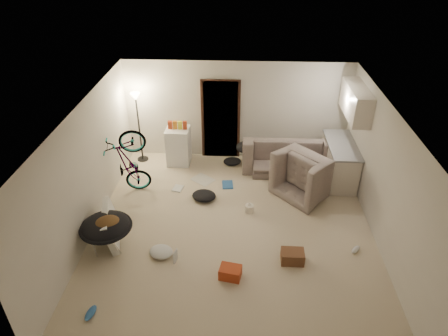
{
  "coord_description": "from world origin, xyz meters",
  "views": [
    {
      "loc": [
        0.13,
        -6.14,
        5.21
      ],
      "look_at": [
        -0.2,
        0.6,
        1.06
      ],
      "focal_mm": 32.0,
      "sensor_mm": 36.0,
      "label": 1
    }
  ],
  "objects_px": {
    "bicycle": "(131,176)",
    "saucer_chair": "(107,231)",
    "mini_fridge": "(179,146)",
    "drink_case_a": "(292,257)",
    "drink_case_b": "(230,272)",
    "floor_lamp": "(137,113)",
    "tv_box": "(111,225)",
    "kitchen_counter": "(339,162)",
    "juicer": "(249,208)",
    "armchair": "(311,176)",
    "sofa": "(286,156)"
  },
  "relations": [
    {
      "from": "mini_fridge",
      "to": "juicer",
      "type": "distance_m",
      "value": 2.67
    },
    {
      "from": "bicycle",
      "to": "juicer",
      "type": "xyz_separation_m",
      "value": [
        2.63,
        -0.59,
        -0.33
      ]
    },
    {
      "from": "sofa",
      "to": "mini_fridge",
      "type": "distance_m",
      "value": 2.68
    },
    {
      "from": "juicer",
      "to": "drink_case_a",
      "type": "bearing_deg",
      "value": -61.61
    },
    {
      "from": "sofa",
      "to": "saucer_chair",
      "type": "height_order",
      "value": "saucer_chair"
    },
    {
      "from": "drink_case_b",
      "to": "juicer",
      "type": "bearing_deg",
      "value": 90.51
    },
    {
      "from": "tv_box",
      "to": "drink_case_a",
      "type": "distance_m",
      "value": 3.43
    },
    {
      "from": "bicycle",
      "to": "tv_box",
      "type": "xyz_separation_m",
      "value": [
        0.0,
        -1.56,
        -0.1
      ]
    },
    {
      "from": "tv_box",
      "to": "bicycle",
      "type": "bearing_deg",
      "value": 75.44
    },
    {
      "from": "bicycle",
      "to": "drink_case_b",
      "type": "relative_size",
      "value": 4.55
    },
    {
      "from": "bicycle",
      "to": "saucer_chair",
      "type": "xyz_separation_m",
      "value": [
        -0.0,
        -1.8,
        -0.03
      ]
    },
    {
      "from": "kitchen_counter",
      "to": "drink_case_b",
      "type": "xyz_separation_m",
      "value": [
        -2.43,
        -3.26,
        -0.33
      ]
    },
    {
      "from": "mini_fridge",
      "to": "drink_case_b",
      "type": "distance_m",
      "value": 4.08
    },
    {
      "from": "kitchen_counter",
      "to": "sofa",
      "type": "bearing_deg",
      "value": 159.34
    },
    {
      "from": "sofa",
      "to": "drink_case_a",
      "type": "bearing_deg",
      "value": 86.82
    },
    {
      "from": "saucer_chair",
      "to": "juicer",
      "type": "distance_m",
      "value": 2.91
    },
    {
      "from": "floor_lamp",
      "to": "armchair",
      "type": "distance_m",
      "value": 4.38
    },
    {
      "from": "drink_case_a",
      "to": "juicer",
      "type": "bearing_deg",
      "value": 118.78
    },
    {
      "from": "armchair",
      "to": "tv_box",
      "type": "bearing_deg",
      "value": 71.39
    },
    {
      "from": "kitchen_counter",
      "to": "drink_case_b",
      "type": "height_order",
      "value": "kitchen_counter"
    },
    {
      "from": "armchair",
      "to": "drink_case_a",
      "type": "bearing_deg",
      "value": 121.79
    },
    {
      "from": "bicycle",
      "to": "drink_case_a",
      "type": "relative_size",
      "value": 4.07
    },
    {
      "from": "juicer",
      "to": "bicycle",
      "type": "bearing_deg",
      "value": 167.42
    },
    {
      "from": "mini_fridge",
      "to": "drink_case_a",
      "type": "relative_size",
      "value": 2.33
    },
    {
      "from": "floor_lamp",
      "to": "mini_fridge",
      "type": "bearing_deg",
      "value": -5.91
    },
    {
      "from": "mini_fridge",
      "to": "drink_case_a",
      "type": "bearing_deg",
      "value": -51.57
    },
    {
      "from": "armchair",
      "to": "juicer",
      "type": "height_order",
      "value": "armchair"
    },
    {
      "from": "saucer_chair",
      "to": "juicer",
      "type": "height_order",
      "value": "saucer_chair"
    },
    {
      "from": "kitchen_counter",
      "to": "juicer",
      "type": "relative_size",
      "value": 5.97
    },
    {
      "from": "armchair",
      "to": "bicycle",
      "type": "bearing_deg",
      "value": 50.75
    },
    {
      "from": "bicycle",
      "to": "armchair",
      "type": "bearing_deg",
      "value": -95.74
    },
    {
      "from": "floor_lamp",
      "to": "bicycle",
      "type": "bearing_deg",
      "value": -86.14
    },
    {
      "from": "armchair",
      "to": "tv_box",
      "type": "xyz_separation_m",
      "value": [
        -4.01,
        -1.84,
        -0.05
      ]
    },
    {
      "from": "drink_case_a",
      "to": "juicer",
      "type": "height_order",
      "value": "juicer"
    },
    {
      "from": "bicycle",
      "to": "juicer",
      "type": "bearing_deg",
      "value": -112.3
    },
    {
      "from": "floor_lamp",
      "to": "drink_case_b",
      "type": "bearing_deg",
      "value": -58.48
    },
    {
      "from": "floor_lamp",
      "to": "mini_fridge",
      "type": "distance_m",
      "value": 1.28
    },
    {
      "from": "saucer_chair",
      "to": "drink_case_a",
      "type": "xyz_separation_m",
      "value": [
        3.4,
        -0.21,
        -0.29
      ]
    },
    {
      "from": "drink_case_b",
      "to": "drink_case_a",
      "type": "bearing_deg",
      "value": 31.94
    },
    {
      "from": "mini_fridge",
      "to": "drink_case_b",
      "type": "relative_size",
      "value": 2.6
    },
    {
      "from": "floor_lamp",
      "to": "mini_fridge",
      "type": "xyz_separation_m",
      "value": [
        0.97,
        -0.1,
        -0.83
      ]
    },
    {
      "from": "kitchen_counter",
      "to": "tv_box",
      "type": "relative_size",
      "value": 1.49
    },
    {
      "from": "mini_fridge",
      "to": "juicer",
      "type": "height_order",
      "value": "mini_fridge"
    },
    {
      "from": "saucer_chair",
      "to": "drink_case_b",
      "type": "xyz_separation_m",
      "value": [
        2.3,
        -0.63,
        -0.3
      ]
    },
    {
      "from": "mini_fridge",
      "to": "tv_box",
      "type": "xyz_separation_m",
      "value": [
        -0.87,
        -2.94,
        -0.14
      ]
    },
    {
      "from": "mini_fridge",
      "to": "drink_case_b",
      "type": "height_order",
      "value": "mini_fridge"
    },
    {
      "from": "sofa",
      "to": "drink_case_b",
      "type": "distance_m",
      "value": 3.91
    },
    {
      "from": "kitchen_counter",
      "to": "tv_box",
      "type": "xyz_separation_m",
      "value": [
        -4.73,
        -2.39,
        -0.11
      ]
    },
    {
      "from": "floor_lamp",
      "to": "tv_box",
      "type": "height_order",
      "value": "floor_lamp"
    },
    {
      "from": "kitchen_counter",
      "to": "juicer",
      "type": "xyz_separation_m",
      "value": [
        -2.1,
        -1.42,
        -0.34
      ]
    }
  ]
}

